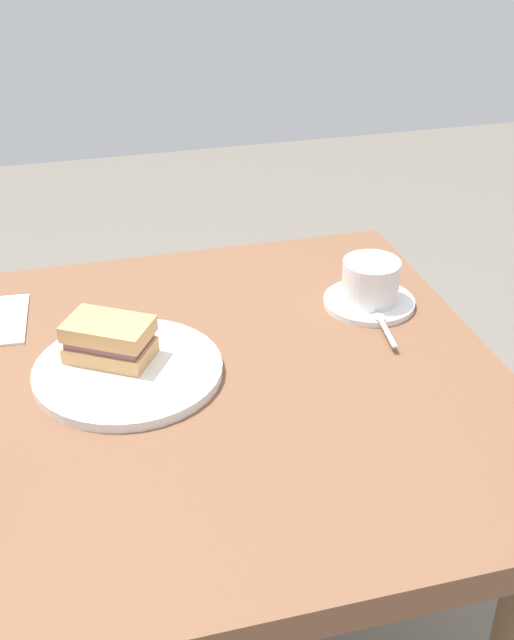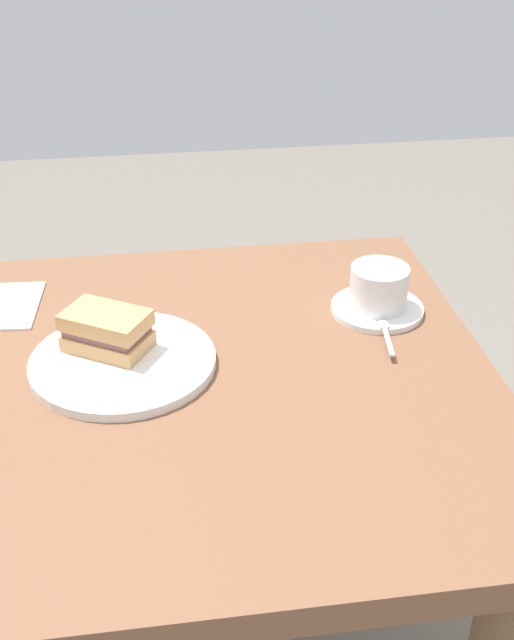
% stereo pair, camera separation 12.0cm
% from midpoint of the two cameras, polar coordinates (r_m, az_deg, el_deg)
% --- Properties ---
extents(dining_table, '(1.08, 0.82, 0.71)m').
position_cam_midpoint_polar(dining_table, '(1.20, -12.06, -10.22)').
color(dining_table, brown).
rests_on(dining_table, ground_plane).
extents(sandwich_plate, '(0.26, 0.26, 0.01)m').
position_cam_midpoint_polar(sandwich_plate, '(1.15, -11.99, -3.58)').
color(sandwich_plate, white).
rests_on(sandwich_plate, dining_table).
extents(sandwich_front, '(0.14, 0.12, 0.06)m').
position_cam_midpoint_polar(sandwich_front, '(1.16, -13.18, -1.44)').
color(sandwich_front, tan).
rests_on(sandwich_front, sandwich_plate).
extents(coffee_saucer, '(0.15, 0.15, 0.01)m').
position_cam_midpoint_polar(coffee_saucer, '(1.30, 5.25, 1.19)').
color(coffee_saucer, white).
rests_on(coffee_saucer, dining_table).
extents(coffee_cup, '(0.09, 0.12, 0.07)m').
position_cam_midpoint_polar(coffee_cup, '(1.28, 5.32, 2.80)').
color(coffee_cup, white).
rests_on(coffee_cup, coffee_saucer).
extents(spoon, '(0.02, 0.10, 0.01)m').
position_cam_midpoint_polar(spoon, '(1.23, 6.07, -0.33)').
color(spoon, silver).
rests_on(spoon, coffee_saucer).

